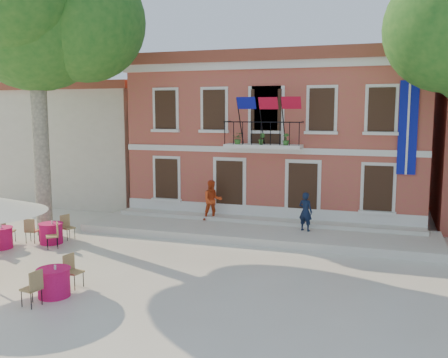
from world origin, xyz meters
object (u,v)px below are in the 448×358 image
at_px(cafe_table_1, 54,281).
at_px(pedestrian_orange, 212,200).
at_px(cafe_table_3, 51,232).
at_px(pedestrian_navy, 306,212).
at_px(cafe_table_0, 0,237).
at_px(plane_tree_west, 35,15).

bearing_deg(cafe_table_1, pedestrian_orange, 81.67).
relative_size(cafe_table_1, cafe_table_3, 1.07).
relative_size(pedestrian_navy, cafe_table_1, 0.78).
bearing_deg(pedestrian_orange, cafe_table_3, -166.32).
bearing_deg(cafe_table_1, cafe_table_0, 145.12).
height_order(pedestrian_orange, cafe_table_3, pedestrian_orange).
height_order(pedestrian_orange, cafe_table_0, pedestrian_orange).
distance_m(plane_tree_west, cafe_table_1, 10.97).
xyz_separation_m(plane_tree_west, pedestrian_navy, (10.07, 2.68, -7.52)).
xyz_separation_m(pedestrian_orange, cafe_table_3, (-4.87, -4.41, -0.73)).
relative_size(plane_tree_west, pedestrian_orange, 6.73).
xyz_separation_m(pedestrian_navy, cafe_table_3, (-8.95, -3.77, -0.63)).
distance_m(cafe_table_0, cafe_table_3, 1.75).
height_order(plane_tree_west, pedestrian_orange, plane_tree_west).
bearing_deg(cafe_table_1, pedestrian_navy, 57.05).
relative_size(plane_tree_west, pedestrian_navy, 7.61).
height_order(pedestrian_navy, cafe_table_0, pedestrian_navy).
bearing_deg(plane_tree_west, pedestrian_orange, 29.01).
xyz_separation_m(pedestrian_orange, cafe_table_1, (-1.31, -8.96, -0.74)).
bearing_deg(pedestrian_orange, pedestrian_navy, -37.51).
relative_size(plane_tree_west, cafe_table_3, 6.30).
xyz_separation_m(pedestrian_navy, cafe_table_0, (-10.25, -4.93, -0.64)).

